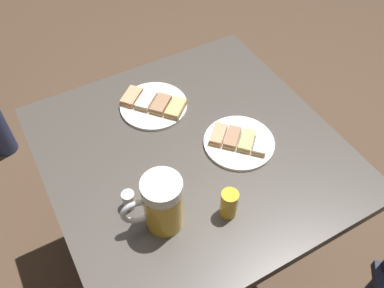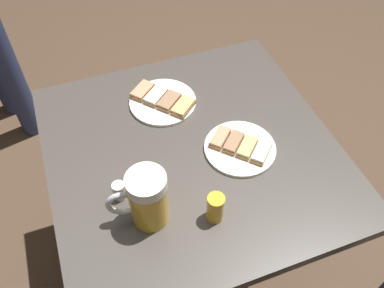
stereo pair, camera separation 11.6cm
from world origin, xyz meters
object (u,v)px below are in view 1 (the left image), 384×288
at_px(salt_shaker, 129,200).
at_px(plate_far, 239,141).
at_px(beer_glass_small, 229,204).
at_px(beer_mug, 161,204).
at_px(plate_near, 154,104).

bearing_deg(salt_shaker, plate_far, 95.99).
relative_size(beer_glass_small, salt_shaker, 1.60).
bearing_deg(beer_glass_small, beer_mug, -110.35).
xyz_separation_m(beer_mug, beer_glass_small, (0.06, 0.16, -0.04)).
height_order(plate_far, salt_shaker, salt_shaker).
xyz_separation_m(plate_near, beer_glass_small, (0.44, -0.00, 0.03)).
distance_m(plate_far, beer_glass_small, 0.24).
bearing_deg(salt_shaker, plate_near, 144.60).
distance_m(plate_near, plate_far, 0.30).
bearing_deg(beer_mug, plate_near, 157.66).
xyz_separation_m(plate_near, plate_far, (0.26, 0.15, -0.00)).
xyz_separation_m(plate_far, beer_mug, (0.12, -0.31, 0.07)).
relative_size(plate_far, beer_mug, 1.25).
xyz_separation_m(plate_near, salt_shaker, (0.30, -0.21, 0.02)).
height_order(plate_near, beer_mug, beer_mug).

